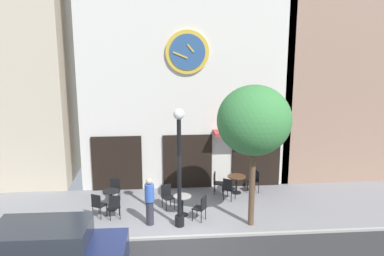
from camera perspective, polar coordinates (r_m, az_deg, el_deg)
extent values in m
cube|color=gray|center=(15.40, -2.19, -11.45)|extent=(26.12, 4.52, 0.05)
cube|color=#A8A5A0|center=(13.35, -1.72, -15.11)|extent=(26.12, 0.12, 0.08)
cube|color=silver|center=(17.50, -0.95, 8.14)|extent=(8.80, 2.21, 9.77)
cylinder|color=gold|center=(16.29, -0.67, 10.65)|extent=(1.74, 0.10, 1.74)
cylinder|color=#2D5184|center=(16.23, -0.65, 10.64)|extent=(1.43, 0.04, 1.43)
cube|color=gold|center=(16.20, -0.20, 11.17)|extent=(0.29, 0.03, 0.34)
cube|color=gold|center=(16.18, -1.65, 10.21)|extent=(0.58, 0.03, 0.29)
cube|color=black|center=(17.13, -10.51, -4.91)|extent=(2.05, 0.10, 2.30)
cube|color=black|center=(17.09, -0.63, -4.74)|extent=(2.05, 0.10, 2.30)
cube|color=black|center=(17.54, 9.00, -4.44)|extent=(2.05, 0.10, 2.30)
cube|color=#B23333|center=(16.80, 7.85, -0.57)|extent=(2.82, 0.90, 0.12)
cube|color=beige|center=(19.73, -24.68, 10.78)|extent=(5.40, 4.62, 12.00)
cube|color=#9E7A66|center=(19.86, 21.71, 16.26)|extent=(6.61, 3.08, 15.61)
cylinder|color=black|center=(14.08, -1.76, -12.93)|extent=(0.32, 0.32, 0.36)
cylinder|color=black|center=(13.44, -1.81, -6.53)|extent=(0.14, 0.14, 3.69)
sphere|color=white|center=(12.92, -1.87, 1.97)|extent=(0.36, 0.36, 0.36)
cylinder|color=brown|center=(13.84, 8.44, -8.07)|extent=(0.20, 0.20, 2.79)
ellipsoid|color=#3D8442|center=(13.22, 8.75, 1.07)|extent=(2.43, 2.19, 2.31)
cylinder|color=black|center=(15.51, -11.26, -9.95)|extent=(0.07, 0.07, 0.73)
cylinder|color=black|center=(15.64, -11.21, -11.13)|extent=(0.40, 0.40, 0.03)
cylinder|color=black|center=(15.37, -11.32, -8.70)|extent=(0.62, 0.62, 0.03)
cylinder|color=black|center=(14.78, -1.35, -10.88)|extent=(0.07, 0.07, 0.72)
cylinder|color=black|center=(14.92, -1.35, -12.09)|extent=(0.40, 0.40, 0.03)
cylinder|color=gray|center=(14.64, -1.36, -9.59)|extent=(0.64, 0.64, 0.03)
cylinder|color=black|center=(16.84, 6.27, -7.94)|extent=(0.07, 0.07, 0.72)
cylinder|color=black|center=(16.96, 6.25, -9.02)|extent=(0.40, 0.40, 0.03)
cylinder|color=brown|center=(16.72, 6.30, -6.79)|extent=(0.75, 0.75, 0.03)
cube|color=black|center=(14.96, -12.89, -10.53)|extent=(0.55, 0.55, 0.04)
cube|color=black|center=(14.75, -13.37, -9.96)|extent=(0.35, 0.22, 0.45)
cylinder|color=black|center=(15.08, -11.93, -11.23)|extent=(0.03, 0.03, 0.45)
cylinder|color=black|center=(15.27, -12.97, -10.96)|extent=(0.03, 0.03, 0.45)
cylinder|color=black|center=(14.83, -12.72, -11.68)|extent=(0.03, 0.03, 0.45)
cylinder|color=black|center=(15.03, -13.77, -11.40)|extent=(0.03, 0.03, 0.45)
cube|color=black|center=(16.97, 8.63, -7.51)|extent=(0.48, 0.48, 0.04)
cube|color=black|center=(16.97, 9.20, -6.73)|extent=(0.12, 0.38, 0.45)
cylinder|color=black|center=(17.12, 7.83, -8.11)|extent=(0.03, 0.03, 0.45)
cylinder|color=black|center=(16.83, 8.33, -8.49)|extent=(0.03, 0.03, 0.45)
cylinder|color=black|center=(17.26, 8.87, -7.97)|extent=(0.03, 0.03, 0.45)
cylinder|color=black|center=(16.98, 9.38, -8.34)|extent=(0.03, 0.03, 0.45)
cube|color=black|center=(15.26, -3.35, -9.74)|extent=(0.53, 0.53, 0.04)
cube|color=black|center=(15.33, -3.67, -8.74)|extent=(0.36, 0.19, 0.45)
cylinder|color=black|center=(15.14, -3.64, -10.86)|extent=(0.03, 0.03, 0.45)
cylinder|color=black|center=(15.28, -2.47, -10.62)|extent=(0.03, 0.03, 0.45)
cylinder|color=black|center=(15.42, -4.20, -10.41)|extent=(0.03, 0.03, 0.45)
cylinder|color=black|center=(15.56, -3.05, -10.18)|extent=(0.03, 0.03, 0.45)
cube|color=black|center=(16.12, -10.84, -8.71)|extent=(0.43, 0.43, 0.04)
cube|color=black|center=(16.21, -10.77, -7.73)|extent=(0.38, 0.07, 0.45)
cylinder|color=black|center=(16.08, -11.52, -9.66)|extent=(0.03, 0.03, 0.45)
cylinder|color=black|center=(16.02, -10.31, -9.69)|extent=(0.03, 0.03, 0.45)
cylinder|color=black|center=(16.39, -11.30, -9.21)|extent=(0.03, 0.03, 0.45)
cylinder|color=black|center=(16.33, -10.11, -9.24)|extent=(0.03, 0.03, 0.45)
cube|color=black|center=(16.67, 3.80, -7.77)|extent=(0.49, 0.49, 0.04)
cube|color=black|center=(16.61, 3.19, -7.01)|extent=(0.13, 0.38, 0.45)
cylinder|color=black|center=(16.58, 4.32, -8.73)|extent=(0.03, 0.03, 0.45)
cylinder|color=black|center=(16.89, 4.42, -8.31)|extent=(0.03, 0.03, 0.45)
cylinder|color=black|center=(16.61, 3.14, -8.67)|extent=(0.03, 0.03, 0.45)
cylinder|color=black|center=(16.92, 3.27, -8.25)|extent=(0.03, 0.03, 0.45)
cube|color=black|center=(14.36, 1.01, -11.22)|extent=(0.55, 0.55, 0.04)
cube|color=black|center=(14.19, 1.67, -10.52)|extent=(0.24, 0.34, 0.45)
cylinder|color=black|center=(14.66, 0.71, -11.66)|extent=(0.03, 0.03, 0.45)
cylinder|color=black|center=(14.38, 0.07, -12.15)|extent=(0.03, 0.03, 0.45)
cylinder|color=black|center=(14.52, 1.93, -11.91)|extent=(0.03, 0.03, 0.45)
cylinder|color=black|center=(14.24, 1.31, -12.42)|extent=(0.03, 0.03, 0.45)
cube|color=black|center=(16.13, 5.31, -8.51)|extent=(0.56, 0.56, 0.04)
cube|color=black|center=(15.90, 5.02, -7.96)|extent=(0.33, 0.26, 0.45)
cylinder|color=black|center=(16.28, 6.11, -9.17)|extent=(0.03, 0.03, 0.45)
cylinder|color=black|center=(16.43, 5.04, -8.95)|extent=(0.03, 0.03, 0.45)
cylinder|color=black|center=(16.00, 5.56, -9.56)|extent=(0.03, 0.03, 0.45)
cylinder|color=black|center=(16.15, 4.47, -9.33)|extent=(0.03, 0.03, 0.45)
cube|color=black|center=(14.77, -10.87, -10.75)|extent=(0.46, 0.46, 0.04)
cube|color=black|center=(14.52, -10.85, -10.21)|extent=(0.38, 0.11, 0.45)
cylinder|color=black|center=(15.02, -10.22, -11.24)|extent=(0.03, 0.03, 0.45)
cylinder|color=black|center=(15.01, -11.54, -11.33)|extent=(0.03, 0.03, 0.45)
cylinder|color=black|center=(14.71, -10.10, -11.77)|extent=(0.03, 0.03, 0.45)
cylinder|color=black|center=(14.70, -11.45, -11.86)|extent=(0.03, 0.03, 0.45)
cylinder|color=#2D2D38|center=(14.15, -5.94, -11.78)|extent=(0.36, 0.36, 0.85)
cylinder|color=#3359B2|center=(13.86, -6.01, -9.05)|extent=(0.44, 0.44, 0.60)
sphere|color=tan|center=(13.72, -6.05, -7.46)|extent=(0.22, 0.22, 0.22)
cube|color=#262B33|center=(11.48, -20.42, -14.08)|extent=(2.43, 1.62, 0.60)
cylinder|color=black|center=(12.38, -12.30, -16.33)|extent=(0.64, 0.23, 0.64)
cylinder|color=black|center=(13.10, -25.16, -15.61)|extent=(0.64, 0.23, 0.64)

